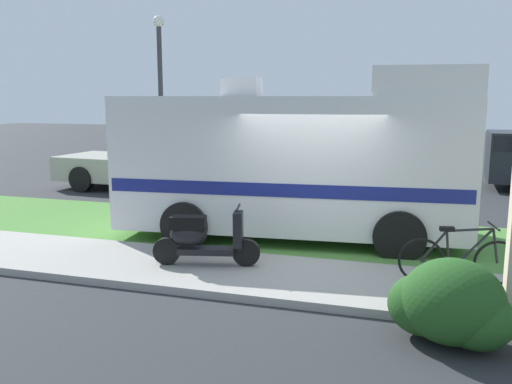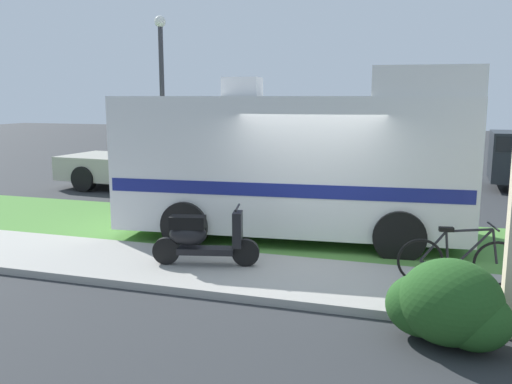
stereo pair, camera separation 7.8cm
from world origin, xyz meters
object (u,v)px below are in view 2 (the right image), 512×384
(bicycle, at_px, (458,259))
(street_lamp_post, at_px, (162,95))
(pickup_truck_near, at_px, (163,160))
(motorhome_rv, at_px, (298,161))
(scooter, at_px, (201,237))

(bicycle, height_order, street_lamp_post, street_lamp_post)
(pickup_truck_near, bearing_deg, street_lamp_post, -62.14)
(bicycle, xyz_separation_m, street_lamp_post, (-6.92, 4.46, 2.35))
(motorhome_rv, distance_m, scooter, 2.84)
(bicycle, bearing_deg, scooter, -176.14)
(motorhome_rv, height_order, scooter, motorhome_rv)
(motorhome_rv, distance_m, bicycle, 3.79)
(bicycle, xyz_separation_m, pickup_truck_near, (-8.01, 6.51, 0.43))
(motorhome_rv, xyz_separation_m, pickup_truck_near, (-5.11, 4.30, -0.65))
(scooter, bearing_deg, motorhome_rv, 68.25)
(scooter, bearing_deg, pickup_truck_near, 121.39)
(bicycle, bearing_deg, street_lamp_post, 147.23)
(scooter, relative_size, pickup_truck_near, 0.31)
(scooter, bearing_deg, street_lamp_post, 122.84)
(motorhome_rv, bearing_deg, scooter, -111.75)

